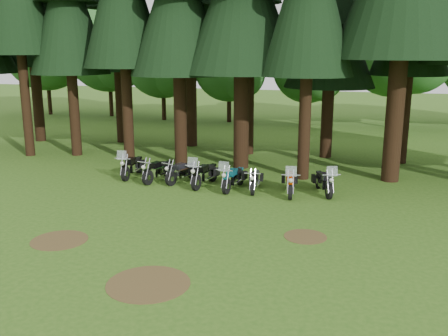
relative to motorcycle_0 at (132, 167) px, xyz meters
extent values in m
plane|color=#2F5917|center=(4.41, -6.07, -0.50)|extent=(120.00, 120.00, 0.00)
cylinder|color=black|center=(-7.88, 2.91, 2.89)|extent=(0.52, 0.52, 6.77)
cylinder|color=black|center=(-5.36, 3.75, 2.26)|extent=(0.58, 0.58, 5.53)
cone|color=black|center=(-5.36, 3.75, 7.56)|extent=(4.32, 4.32, 6.91)
cylinder|color=black|center=(-1.88, 3.44, 2.49)|extent=(0.58, 0.58, 5.99)
cylinder|color=black|center=(1.20, 3.34, 2.28)|extent=(0.66, 0.66, 5.57)
cone|color=black|center=(1.20, 3.34, 7.61)|extent=(4.95, 4.95, 6.96)
cylinder|color=black|center=(4.48, 3.38, 2.35)|extent=(0.77, 0.77, 5.70)
cylinder|color=black|center=(7.85, 1.96, 2.35)|extent=(0.55, 0.55, 5.71)
cylinder|color=black|center=(11.78, 2.70, 2.81)|extent=(0.80, 0.80, 6.62)
cylinder|color=black|center=(-10.27, 7.18, 2.43)|extent=(0.67, 0.67, 5.87)
cone|color=black|center=(-10.27, 7.18, 8.05)|extent=(5.00, 5.00, 7.33)
cylinder|color=black|center=(-4.85, 8.28, 2.26)|extent=(0.60, 0.60, 5.53)
cone|color=black|center=(-4.85, 8.28, 7.56)|extent=(4.52, 4.52, 6.91)
cylinder|color=black|center=(0.03, 8.33, 2.28)|extent=(0.65, 0.65, 5.55)
cone|color=black|center=(0.03, 8.33, 7.60)|extent=(4.85, 4.85, 6.94)
cylinder|color=black|center=(4.04, 6.87, 2.26)|extent=(0.58, 0.58, 5.52)
cone|color=black|center=(4.04, 6.87, 7.55)|extent=(4.35, 4.35, 6.90)
cylinder|color=black|center=(8.45, 7.18, 1.85)|extent=(0.66, 0.66, 4.70)
cone|color=black|center=(8.45, 7.18, 6.35)|extent=(4.94, 4.94, 5.87)
cylinder|color=black|center=(12.48, 6.79, 2.28)|extent=(0.53, 0.53, 5.56)
cone|color=black|center=(12.48, 6.79, 7.61)|extent=(3.94, 3.94, 6.95)
cylinder|color=black|center=(-18.04, 19.43, 1.16)|extent=(0.36, 0.36, 3.33)
sphere|color=#255A23|center=(-18.04, 19.43, 5.61)|extent=(7.78, 7.78, 7.78)
sphere|color=#255A23|center=(-16.71, 18.54, 4.83)|extent=(5.55, 5.55, 5.55)
cylinder|color=black|center=(-11.93, 19.93, 1.15)|extent=(0.36, 0.36, 3.29)
sphere|color=#255A23|center=(-11.93, 19.93, 5.54)|extent=(7.69, 7.69, 7.69)
sphere|color=#255A23|center=(-10.61, 19.05, 4.77)|extent=(5.49, 5.49, 5.49)
cylinder|color=black|center=(-6.32, 18.91, 0.90)|extent=(0.36, 0.36, 2.80)
sphere|color=#255A23|center=(-6.32, 18.91, 4.63)|extent=(6.53, 6.53, 6.53)
sphere|color=#255A23|center=(-5.20, 18.16, 3.98)|extent=(4.67, 4.67, 4.67)
cylinder|color=black|center=(-0.57, 19.24, 0.77)|extent=(0.36, 0.36, 2.55)
sphere|color=#255A23|center=(-0.57, 19.24, 4.17)|extent=(5.95, 5.95, 5.95)
sphere|color=#255A23|center=(0.45, 18.56, 3.58)|extent=(4.25, 4.25, 4.25)
cylinder|color=black|center=(5.73, 20.43, 0.73)|extent=(0.36, 0.36, 2.47)
sphere|color=#255A23|center=(5.73, 20.43, 4.03)|extent=(5.76, 5.76, 5.76)
sphere|color=#255A23|center=(6.72, 19.77, 3.45)|extent=(4.12, 4.12, 4.12)
cylinder|color=black|center=(12.33, 19.89, 1.26)|extent=(0.36, 0.36, 3.52)
sphere|color=#255A23|center=(12.33, 19.89, 5.95)|extent=(8.21, 8.21, 8.21)
sphere|color=#255A23|center=(13.74, 18.96, 5.13)|extent=(5.87, 5.87, 5.87)
cylinder|color=#4C3D1E|center=(1.41, -8.07, -0.50)|extent=(1.80, 1.80, 0.01)
cylinder|color=#4C3D1E|center=(8.91, -5.57, -0.50)|extent=(1.40, 1.40, 0.01)
cylinder|color=#4C3D1E|center=(5.41, -10.07, -0.50)|extent=(2.20, 2.20, 0.01)
cylinder|color=black|center=(0.04, -0.80, -0.15)|extent=(0.19, 0.71, 0.70)
cylinder|color=black|center=(-0.05, 0.83, -0.15)|extent=(0.19, 0.71, 0.70)
cube|color=silver|center=(0.00, 0.07, -0.06)|extent=(0.34, 0.76, 0.36)
cube|color=black|center=(0.01, -0.17, 0.32)|extent=(0.35, 0.60, 0.25)
cube|color=black|center=(-0.02, 0.31, 0.28)|extent=(0.35, 0.60, 0.13)
cube|color=silver|center=(0.06, -1.12, 0.79)|extent=(0.45, 0.16, 0.42)
cylinder|color=black|center=(1.32, -1.14, -0.16)|extent=(0.29, 0.70, 0.68)
cylinder|color=black|center=(1.68, 0.42, -0.16)|extent=(0.29, 0.70, 0.68)
cube|color=silver|center=(1.51, -0.31, -0.07)|extent=(0.44, 0.77, 0.35)
cube|color=black|center=(1.46, -0.54, 0.30)|extent=(0.43, 0.62, 0.25)
cube|color=black|center=(1.57, -0.08, 0.26)|extent=(0.43, 0.62, 0.12)
cylinder|color=black|center=(2.37, -0.97, -0.17)|extent=(0.35, 0.66, 0.66)
cylinder|color=black|center=(2.89, 0.48, -0.17)|extent=(0.35, 0.66, 0.66)
cube|color=silver|center=(2.65, -0.20, -0.08)|extent=(0.49, 0.75, 0.34)
cube|color=#242429|center=(2.57, -0.41, 0.27)|extent=(0.46, 0.61, 0.24)
cube|color=black|center=(2.72, 0.02, 0.23)|extent=(0.46, 0.61, 0.12)
cylinder|color=black|center=(3.70, -1.38, -0.15)|extent=(0.25, 0.72, 0.71)
cylinder|color=black|center=(3.93, 0.27, -0.15)|extent=(0.25, 0.72, 0.71)
cube|color=silver|center=(3.83, -0.51, -0.05)|extent=(0.40, 0.79, 0.37)
cube|color=black|center=(3.79, -0.75, 0.34)|extent=(0.40, 0.63, 0.26)
cube|color=black|center=(3.86, -0.26, 0.29)|extent=(0.40, 0.63, 0.13)
cube|color=silver|center=(3.66, -1.70, 0.81)|extent=(0.47, 0.20, 0.43)
cylinder|color=black|center=(5.10, -1.56, -0.16)|extent=(0.22, 0.70, 0.68)
cylinder|color=black|center=(5.29, 0.03, -0.16)|extent=(0.22, 0.70, 0.68)
cube|color=silver|center=(5.20, -0.71, -0.07)|extent=(0.37, 0.75, 0.35)
cube|color=#115D6E|center=(5.18, -0.95, 0.31)|extent=(0.38, 0.60, 0.25)
cube|color=black|center=(5.23, -0.47, 0.26)|extent=(0.38, 0.60, 0.12)
cube|color=silver|center=(5.07, -1.87, 0.76)|extent=(0.45, 0.18, 0.41)
cylinder|color=black|center=(6.20, -1.42, -0.19)|extent=(0.20, 0.63, 0.62)
cylinder|color=black|center=(6.04, 0.03, -0.19)|extent=(0.20, 0.63, 0.62)
cube|color=silver|center=(6.12, -0.65, -0.11)|extent=(0.33, 0.68, 0.32)
cube|color=black|center=(6.14, -0.86, 0.23)|extent=(0.34, 0.54, 0.23)
cube|color=black|center=(6.09, -0.43, 0.19)|extent=(0.34, 0.54, 0.11)
cylinder|color=black|center=(7.80, -1.62, -0.16)|extent=(0.26, 0.70, 0.68)
cylinder|color=black|center=(7.52, -0.04, -0.16)|extent=(0.26, 0.70, 0.68)
cube|color=silver|center=(7.65, -0.78, -0.07)|extent=(0.41, 0.77, 0.35)
cube|color=#A32F03|center=(7.69, -1.01, 0.31)|extent=(0.41, 0.62, 0.25)
cube|color=black|center=(7.61, -0.54, 0.27)|extent=(0.41, 0.62, 0.12)
cube|color=silver|center=(7.85, -1.93, 0.76)|extent=(0.45, 0.20, 0.41)
cylinder|color=black|center=(9.30, -1.09, -0.17)|extent=(0.37, 0.68, 0.67)
cylinder|color=black|center=(8.74, 0.39, -0.17)|extent=(0.37, 0.68, 0.67)
cube|color=silver|center=(9.00, -0.30, -0.07)|extent=(0.52, 0.77, 0.35)
cube|color=black|center=(9.08, -0.52, 0.29)|extent=(0.48, 0.63, 0.24)
cube|color=black|center=(8.92, -0.08, 0.25)|extent=(0.48, 0.63, 0.12)
cube|color=silver|center=(9.40, -1.37, 0.74)|extent=(0.45, 0.27, 0.40)
camera|label=1|loc=(10.61, -20.95, 5.42)|focal=40.00mm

